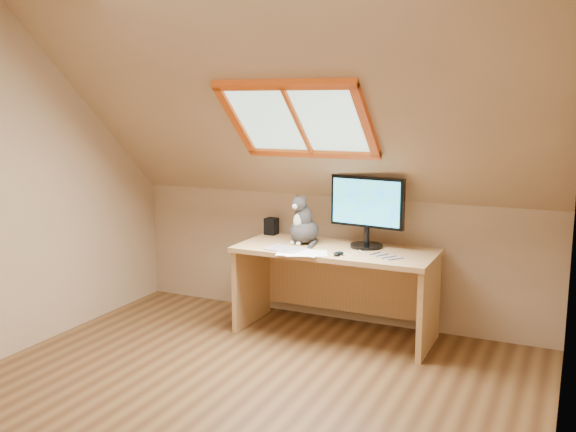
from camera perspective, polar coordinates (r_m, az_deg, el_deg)
The scene contains 10 objects.
ground at distance 3.88m, azimuth -5.67°, elevation -16.60°, with size 3.50×3.50×0.00m, color brown.
room_shell at distance 3.40m, azimuth -6.88°, elevation 4.82°, with size 3.52×3.52×2.41m.
desk at distance 4.88m, azimuth 4.50°, elevation -5.14°, with size 1.47×0.64×0.67m.
monitor at distance 4.76m, azimuth 7.04°, elevation 0.79°, with size 0.58×0.24×0.53m.
cat at distance 4.89m, azimuth 1.39°, elevation -0.81°, with size 0.29×0.31×0.40m.
desk_speaker at distance 5.23m, azimuth -1.48°, elevation -0.92°, with size 0.09×0.09×0.14m, color black.
graphics_tablet at distance 4.70m, azimuth -0.30°, elevation -2.96°, with size 0.26×0.19×0.01m, color #B2B2B7.
mouse at distance 4.53m, azimuth 4.51°, elevation -3.36°, with size 0.05×0.09×0.03m, color black.
papers at distance 4.59m, azimuth 1.25°, elevation -3.31°, with size 0.35×0.30×0.01m.
cables at distance 4.56m, azimuth 7.46°, elevation -3.47°, with size 0.51×0.26×0.01m.
Camera 1 is at (1.78, -2.98, 1.74)m, focal length 40.00 mm.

